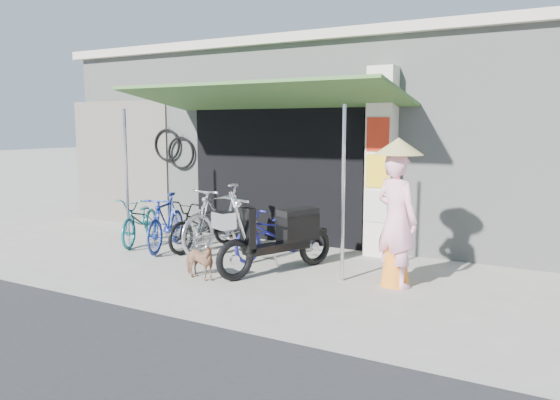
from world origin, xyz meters
The scene contains 13 objects.
ground centered at (0.00, 0.00, 0.00)m, with size 80.00×80.00×0.00m, color #A4A094.
bicycle_shop centered at (0.00, 5.09, 1.83)m, with size 12.30×5.30×3.66m.
shop_pillar centered at (0.85, 2.45, 1.50)m, with size 0.42×0.44×3.00m.
awning centered at (-0.90, 1.63, 2.51)m, with size 4.60×1.88×2.72m.
neighbour_left centered at (-5.00, 2.59, 1.30)m, with size 2.60×0.06×2.60m, color #6B665B.
bike_teal centered at (-3.17, 1.22, 0.42)m, with size 0.56×1.60×0.84m, color #176468.
bike_blue centered at (-2.44, 1.06, 0.47)m, with size 0.44×1.57×0.94m, color #203496.
bike_black centered at (-1.89, 1.39, 0.43)m, with size 0.57×1.63×0.86m, color black.
bike_silver centered at (-1.50, 1.39, 0.57)m, with size 0.53×1.88×1.13m, color silver.
bike_navy centered at (-0.58, 1.42, 0.42)m, with size 0.56×1.59×0.84m, color navy.
street_dog centered at (-0.83, -0.15, 0.25)m, with size 0.27×0.60×0.51m, color tan.
moped centered at (-0.05, 0.72, 0.51)m, with size 0.99×1.88×1.13m.
nun centered at (1.60, 0.87, 0.94)m, with size 0.76×0.66×1.93m.
Camera 1 is at (3.66, -5.93, 2.08)m, focal length 35.00 mm.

